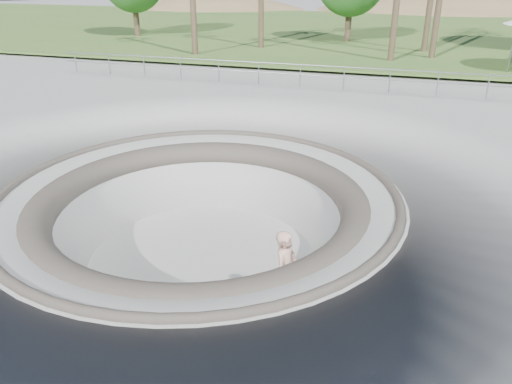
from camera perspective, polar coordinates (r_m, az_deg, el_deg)
ground at (r=12.82m, az=-6.50°, el=-0.08°), size 180.00×180.00×0.00m
skate_bowl at (r=13.68m, az=-6.14°, el=-7.07°), size 14.00×14.00×4.10m
grass_strip at (r=45.20m, az=11.28°, el=17.61°), size 180.00×36.00×0.12m
distant_hills at (r=68.95m, az=16.25°, el=13.27°), size 103.20×45.00×28.60m
safety_railing at (r=23.61m, az=5.08°, el=13.15°), size 25.00×0.06×1.03m
skateboard at (r=11.67m, az=3.28°, el=-13.23°), size 0.84×0.42×0.08m
skater at (r=11.08m, az=3.40°, el=-9.10°), size 0.61×0.80×1.98m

